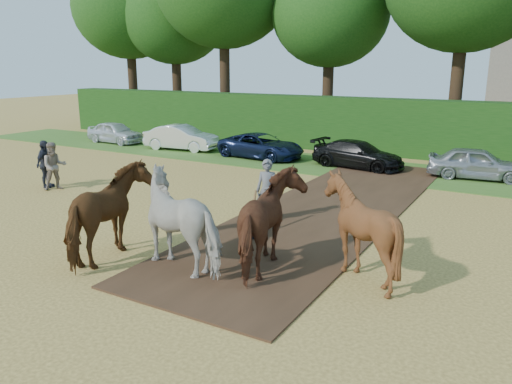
# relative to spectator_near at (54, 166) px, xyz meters

# --- Properties ---
(ground) EXTENTS (120.00, 120.00, 0.00)m
(ground) POSITION_rel_spectator_near_xyz_m (8.86, -4.13, -0.94)
(ground) COLOR gold
(ground) RESTS_ON ground
(earth_strip) EXTENTS (4.50, 17.00, 0.05)m
(earth_strip) POSITION_rel_spectator_near_xyz_m (10.36, 2.87, -0.91)
(earth_strip) COLOR #472D1C
(earth_strip) RESTS_ON ground
(grass_verge) EXTENTS (50.00, 5.00, 0.03)m
(grass_verge) POSITION_rel_spectator_near_xyz_m (8.86, 9.87, -0.92)
(grass_verge) COLOR #38601E
(grass_verge) RESTS_ON ground
(hedgerow) EXTENTS (46.00, 1.60, 3.00)m
(hedgerow) POSITION_rel_spectator_near_xyz_m (8.86, 14.37, 0.56)
(hedgerow) COLOR #14380F
(hedgerow) RESTS_ON ground
(spectator_near) EXTENTS (1.08, 1.15, 1.88)m
(spectator_near) POSITION_rel_spectator_near_xyz_m (0.00, 0.00, 0.00)
(spectator_near) COLOR tan
(spectator_near) RESTS_ON ground
(spectator_far) EXTENTS (0.87, 1.20, 1.89)m
(spectator_far) POSITION_rel_spectator_near_xyz_m (-0.62, 0.06, 0.01)
(spectator_far) COLOR #282B35
(spectator_far) RESTS_ON ground
(plough_team) EXTENTS (7.91, 6.52, 2.37)m
(plough_team) POSITION_rel_spectator_near_xyz_m (10.12, -3.01, 0.23)
(plough_team) COLOR brown
(plough_team) RESTS_ON ground
(parked_cars) EXTENTS (35.67, 2.69, 1.43)m
(parked_cars) POSITION_rel_spectator_near_xyz_m (9.76, 9.91, -0.27)
(parked_cars) COLOR silver
(parked_cars) RESTS_ON ground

